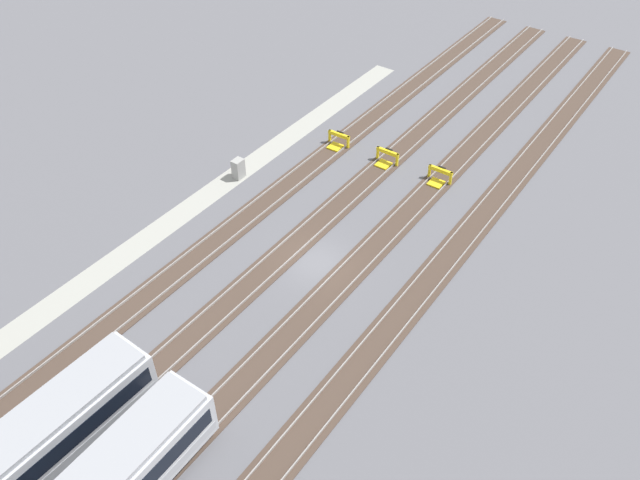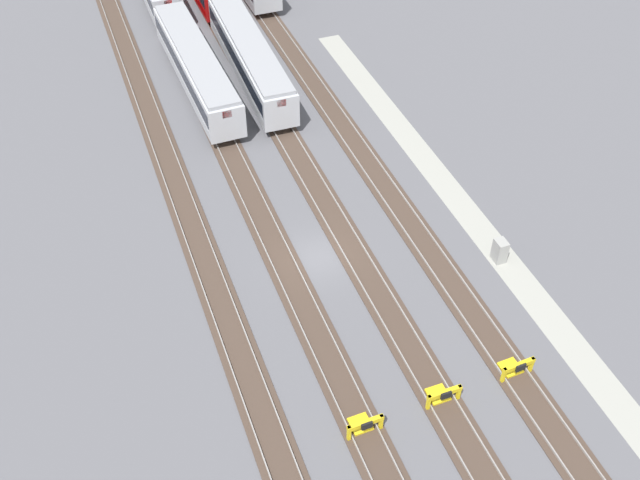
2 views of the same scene
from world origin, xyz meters
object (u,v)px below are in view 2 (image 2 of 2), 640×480
at_px(subway_car_front_row_rightmost, 250,58).
at_px(bumper_stop_middle_track, 363,425).
at_px(subway_car_front_row_right_inner, 197,68).
at_px(electrical_cabinet, 500,251).
at_px(bumper_stop_nearest_track, 515,367).
at_px(bumper_stop_near_inner_track, 441,395).

xyz_separation_m(subway_car_front_row_rightmost, bumper_stop_middle_track, (-35.14, 4.60, -1.53)).
distance_m(subway_car_front_row_right_inner, electrical_cabinet, 29.66).
relative_size(subway_car_front_row_right_inner, electrical_cabinet, 11.29).
bearing_deg(bumper_stop_nearest_track, electrical_cabinet, -25.07).
bearing_deg(bumper_stop_middle_track, electrical_cabinet, -56.80).
bearing_deg(bumper_stop_near_inner_track, bumper_stop_middle_track, 92.84).
bearing_deg(bumper_stop_near_inner_track, electrical_cabinet, -45.37).
distance_m(subway_car_front_row_rightmost, electrical_cabinet, 27.95).
bearing_deg(bumper_stop_nearest_track, bumper_stop_middle_track, 92.55).
relative_size(bumper_stop_nearest_track, electrical_cabinet, 1.26).
height_order(subway_car_front_row_rightmost, bumper_stop_near_inner_track, subway_car_front_row_rightmost).
distance_m(subway_car_front_row_rightmost, bumper_stop_near_inner_track, 34.94).
bearing_deg(electrical_cabinet, subway_car_front_row_right_inner, 26.04).
bearing_deg(subway_car_front_row_rightmost, subway_car_front_row_right_inner, 90.00).
height_order(subway_car_front_row_rightmost, bumper_stop_middle_track, subway_car_front_row_rightmost).
height_order(bumper_stop_nearest_track, bumper_stop_middle_track, same).
bearing_deg(bumper_stop_nearest_track, subway_car_front_row_right_inner, 14.87).
xyz_separation_m(bumper_stop_middle_track, electrical_cabinet, (8.52, -13.01, 0.29)).
xyz_separation_m(subway_car_front_row_right_inner, bumper_stop_nearest_track, (-34.73, -9.22, -1.53)).
relative_size(subway_car_front_row_rightmost, bumper_stop_near_inner_track, 9.02).
height_order(subway_car_front_row_right_inner, electrical_cabinet, subway_car_front_row_right_inner).
relative_size(subway_car_front_row_right_inner, bumper_stop_middle_track, 9.01).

